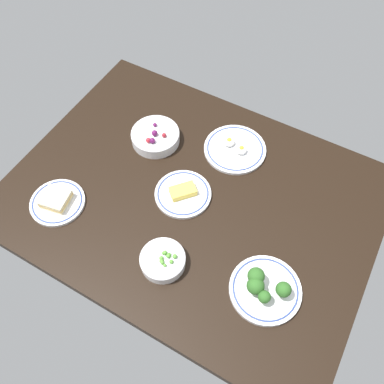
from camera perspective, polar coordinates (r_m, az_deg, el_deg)
The scene contains 7 objects.
dining_table at distance 140.43cm, azimuth 0.00°, elevation -0.88°, with size 122.46×91.78×4.00cm, color black.
plate_cheese at distance 138.00cm, azimuth -1.28°, elevation -0.19°, with size 19.29×19.29×3.58cm.
plate_eggs at distance 150.32cm, azimuth 6.04°, elevation 6.08°, with size 22.76×22.76×4.20cm.
plate_sandwich at distance 143.22cm, azimuth -18.41°, elevation -1.25°, with size 18.42×18.42×4.28cm.
bowl_berries at distance 151.84cm, azimuth -5.15°, elevation 7.78°, with size 17.87×17.87×6.17cm.
plate_broccoli at distance 123.47cm, azimuth 10.13°, elevation -13.12°, with size 21.45×21.45×8.86cm.
bowl_peas at distance 125.50cm, azimuth -4.10°, elevation -9.52°, with size 14.07×14.07×5.01cm.
Camera 1 is at (-36.55, 64.63, 121.19)cm, focal length 38.04 mm.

